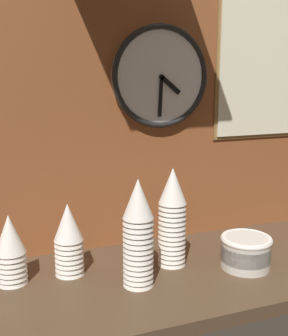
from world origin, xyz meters
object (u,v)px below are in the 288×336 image
at_px(cup_stack_center_left, 69,239).
at_px(bowl_stack_right, 246,251).
at_px(cup_stack_left, 10,249).
at_px(wall_clock, 161,77).
at_px(menu_board, 269,66).
at_px(cup_stack_center, 138,233).
at_px(cup_stack_center_right, 172,217).

xyz_separation_m(cup_stack_center_left, bowl_stack_right, (0.53, -0.15, -0.06)).
xyz_separation_m(cup_stack_left, wall_clock, (0.53, 0.15, 0.48)).
height_order(cup_stack_left, bowl_stack_right, cup_stack_left).
bearing_deg(cup_stack_center_left, menu_board, 11.26).
height_order(wall_clock, menu_board, menu_board).
xyz_separation_m(cup_stack_center, bowl_stack_right, (0.36, -0.01, -0.10)).
relative_size(wall_clock, menu_board, 0.65).
height_order(cup_stack_left, cup_stack_center, cup_stack_center).
distance_m(cup_stack_left, cup_stack_center_right, 0.49).
bearing_deg(bowl_stack_right, cup_stack_left, 167.97).
bearing_deg(cup_stack_center, wall_clock, 57.37).
height_order(cup_stack_center_right, bowl_stack_right, cup_stack_center_right).
bearing_deg(menu_board, wall_clock, -178.85).
bearing_deg(wall_clock, cup_stack_center, -122.63).
distance_m(cup_stack_center, menu_board, 0.84).
bearing_deg(bowl_stack_right, cup_stack_center_left, 164.46).
height_order(cup_stack_center, menu_board, menu_board).
bearing_deg(cup_stack_center_left, wall_clock, 22.76).
bearing_deg(wall_clock, cup_stack_left, -164.22).
distance_m(cup_stack_left, menu_board, 1.11).
distance_m(cup_stack_center_left, menu_board, 0.96).
bearing_deg(cup_stack_center_left, bowl_stack_right, -15.54).
distance_m(cup_stack_left, cup_stack_center, 0.37).
distance_m(cup_stack_center, wall_clock, 0.55).
height_order(cup_stack_center_left, cup_stack_center_right, cup_stack_center_right).
relative_size(cup_stack_center_left, bowl_stack_right, 1.40).
bearing_deg(cup_stack_center, cup_stack_center_right, 32.20).
height_order(cup_stack_center, bowl_stack_right, cup_stack_center).
height_order(cup_stack_left, menu_board, menu_board).
distance_m(cup_stack_center_left, wall_clock, 0.61).
relative_size(cup_stack_center_left, cup_stack_center_right, 0.71).
xyz_separation_m(cup_stack_center_left, wall_clock, (0.36, 0.15, 0.48)).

